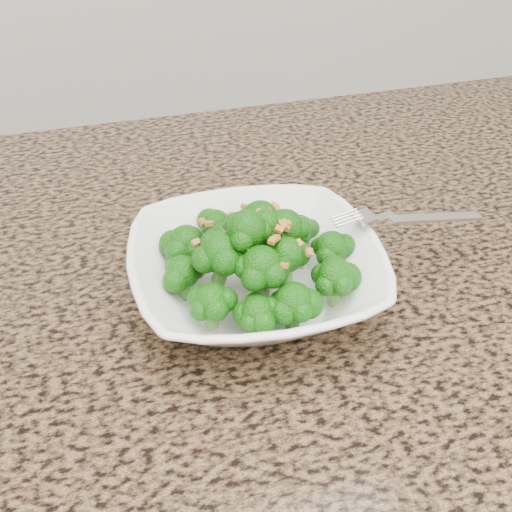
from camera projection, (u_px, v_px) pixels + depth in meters
name	position (u px, v px, depth m)	size (l,w,h in m)	color
granite_counter	(117.00, 384.00, 0.56)	(1.64, 1.04, 0.03)	brown
bowl	(256.00, 273.00, 0.61)	(0.24, 0.24, 0.06)	white
broccoli_pile	(256.00, 219.00, 0.58)	(0.21, 0.21, 0.06)	#16640B
garlic_topping	(256.00, 185.00, 0.56)	(0.13, 0.13, 0.01)	#B8732D
fork	(387.00, 217.00, 0.63)	(0.19, 0.03, 0.01)	silver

